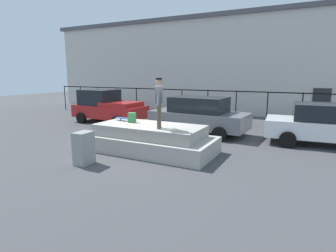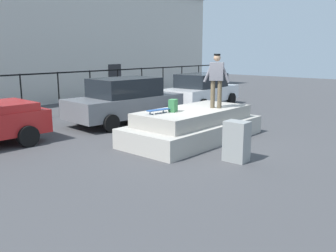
% 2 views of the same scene
% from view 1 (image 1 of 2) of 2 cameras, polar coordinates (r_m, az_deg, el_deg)
% --- Properties ---
extents(ground_plane, '(60.00, 60.00, 0.00)m').
position_cam_1_polar(ground_plane, '(10.56, -5.04, -4.99)').
color(ground_plane, '#424244').
extents(concrete_ledge, '(4.86, 2.23, 1.01)m').
position_cam_1_polar(concrete_ledge, '(10.28, -3.85, -2.77)').
color(concrete_ledge, '#ADA89E').
rests_on(concrete_ledge, ground_plane).
extents(skateboarder, '(0.45, 0.81, 1.72)m').
position_cam_1_polar(skateboarder, '(9.36, -1.89, 5.51)').
color(skateboarder, brown).
rests_on(skateboarder, concrete_ledge).
extents(skateboard, '(0.81, 0.31, 0.12)m').
position_cam_1_polar(skateboard, '(11.11, -9.18, 1.56)').
color(skateboard, '#264C8C').
rests_on(skateboard, concrete_ledge).
extents(backpack, '(0.33, 0.28, 0.38)m').
position_cam_1_polar(backpack, '(10.70, -7.47, 1.74)').
color(backpack, '#33723F').
rests_on(backpack, concrete_ledge).
extents(car_red_pickup_near, '(4.42, 2.23, 1.94)m').
position_cam_1_polar(car_red_pickup_near, '(16.67, -12.44, 3.95)').
color(car_red_pickup_near, '#B21E1E').
rests_on(car_red_pickup_near, ground_plane).
extents(car_grey_sedan_mid, '(4.77, 2.44, 1.77)m').
position_cam_1_polar(car_grey_sedan_mid, '(13.33, 6.39, 2.26)').
color(car_grey_sedan_mid, slate).
rests_on(car_grey_sedan_mid, ground_plane).
extents(car_white_sedan_far, '(4.80, 2.48, 1.68)m').
position_cam_1_polar(car_white_sedan_far, '(12.76, 30.16, 0.29)').
color(car_white_sedan_far, white).
rests_on(car_white_sedan_far, ground_plane).
extents(utility_box, '(0.47, 0.62, 1.05)m').
position_cam_1_polar(utility_box, '(9.21, -17.08, -4.40)').
color(utility_box, gray).
rests_on(utility_box, ground_plane).
extents(fence_row, '(24.06, 0.06, 1.91)m').
position_cam_1_polar(fence_row, '(16.80, 8.24, 5.30)').
color(fence_row, black).
rests_on(fence_row, ground_plane).
extents(warehouse_building, '(31.11, 7.07, 7.01)m').
position_cam_1_polar(warehouse_building, '(23.20, 13.99, 12.10)').
color(warehouse_building, beige).
rests_on(warehouse_building, ground_plane).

